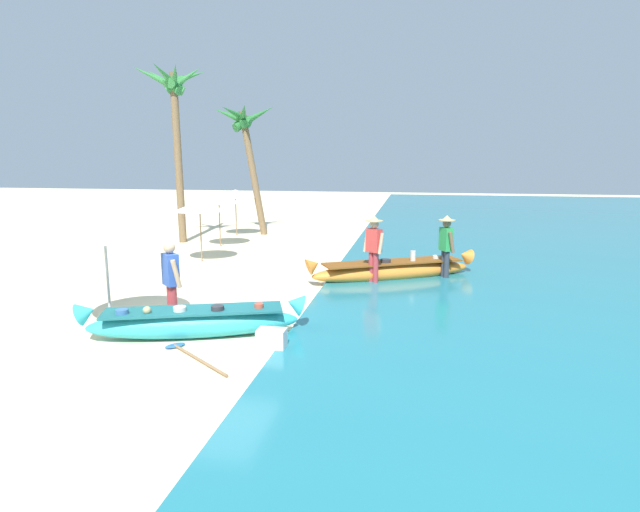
# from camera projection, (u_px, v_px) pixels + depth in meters

# --- Properties ---
(ground_plane) EXTENTS (80.00, 80.00, 0.00)m
(ground_plane) POSITION_uv_depth(u_px,v_px,m) (206.00, 320.00, 10.52)
(ground_plane) COLOR beige
(boat_cyan_foreground) EXTENTS (3.98, 1.86, 0.79)m
(boat_cyan_foreground) POSITION_uv_depth(u_px,v_px,m) (194.00, 322.00, 9.44)
(boat_cyan_foreground) COLOR #33B2BC
(boat_cyan_foreground) RESTS_ON ground
(boat_orange_midground) EXTENTS (4.42, 2.71, 0.81)m
(boat_orange_midground) POSITION_uv_depth(u_px,v_px,m) (393.00, 270.00, 13.76)
(boat_orange_midground) COLOR orange
(boat_orange_midground) RESTS_ON ground
(person_vendor_hatted) EXTENTS (0.57, 0.47, 1.79)m
(person_vendor_hatted) POSITION_uv_depth(u_px,v_px,m) (374.00, 246.00, 13.12)
(person_vendor_hatted) COLOR #B2383D
(person_vendor_hatted) RESTS_ON ground
(person_tourist_customer) EXTENTS (0.54, 0.52, 1.64)m
(person_tourist_customer) POSITION_uv_depth(u_px,v_px,m) (171.00, 279.00, 10.01)
(person_tourist_customer) COLOR #B2383D
(person_tourist_customer) RESTS_ON ground
(person_vendor_assistant) EXTENTS (0.46, 0.58, 1.74)m
(person_vendor_assistant) POSITION_uv_depth(u_px,v_px,m) (446.00, 243.00, 13.66)
(person_vendor_assistant) COLOR #333842
(person_vendor_assistant) RESTS_ON ground
(patio_umbrella_large) EXTENTS (2.03, 2.03, 2.08)m
(patio_umbrella_large) POSITION_uv_depth(u_px,v_px,m) (104.00, 229.00, 9.66)
(patio_umbrella_large) COLOR #B7B7BC
(patio_umbrella_large) RESTS_ON ground
(parasol_row_0) EXTENTS (1.60, 1.60, 1.91)m
(parasol_row_0) POSITION_uv_depth(u_px,v_px,m) (200.00, 206.00, 16.06)
(parasol_row_0) COLOR #8E6B47
(parasol_row_0) RESTS_ON ground
(parasol_row_1) EXTENTS (1.60, 1.60, 1.91)m
(parasol_row_1) POSITION_uv_depth(u_px,v_px,m) (219.00, 199.00, 18.90)
(parasol_row_1) COLOR #8E6B47
(parasol_row_1) RESTS_ON ground
(parasol_row_2) EXTENTS (1.60, 1.60, 1.91)m
(parasol_row_2) POSITION_uv_depth(u_px,v_px,m) (235.00, 193.00, 21.63)
(parasol_row_2) COLOR #8E6B47
(parasol_row_2) RESTS_ON ground
(palm_tree_tall_inland) EXTENTS (2.56, 2.80, 6.58)m
(palm_tree_tall_inland) POSITION_uv_depth(u_px,v_px,m) (174.00, 99.00, 19.18)
(palm_tree_tall_inland) COLOR brown
(palm_tree_tall_inland) RESTS_ON ground
(palm_tree_leaning_seaward) EXTENTS (2.79, 2.74, 5.44)m
(palm_tree_leaning_seaward) POSITION_uv_depth(u_px,v_px,m) (246.00, 129.00, 21.55)
(palm_tree_leaning_seaward) COLOR brown
(palm_tree_leaning_seaward) RESTS_ON ground
(cooler_box) EXTENTS (0.48, 0.31, 0.41)m
(cooler_box) POSITION_uv_depth(u_px,v_px,m) (272.00, 341.00, 8.70)
(cooler_box) COLOR silver
(cooler_box) RESTS_ON ground
(paddle) EXTENTS (1.54, 1.28, 0.05)m
(paddle) POSITION_uv_depth(u_px,v_px,m) (190.00, 355.00, 8.57)
(paddle) COLOR #8E6B47
(paddle) RESTS_ON ground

